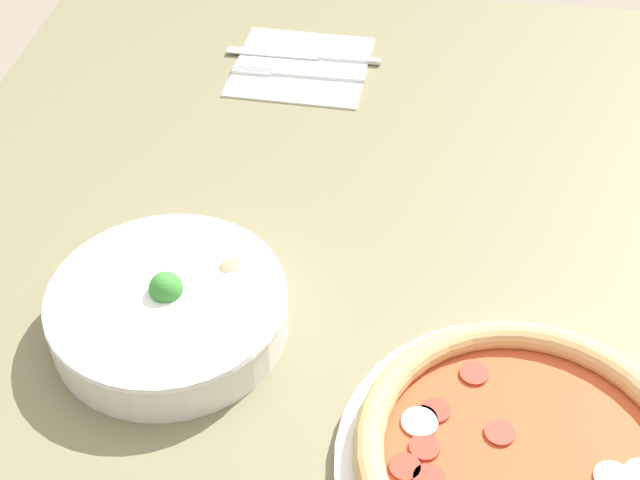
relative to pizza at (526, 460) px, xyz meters
name	(u,v)px	position (x,y,z in m)	size (l,w,h in m)	color
dining_table	(374,364)	(0.17, 0.14, -0.10)	(1.30, 1.06, 0.73)	#706B4C
pizza	(526,460)	(0.00, 0.00, 0.00)	(0.32, 0.32, 0.04)	white
bowl	(168,307)	(0.12, 0.33, 0.01)	(0.23, 0.23, 0.07)	white
napkin	(301,66)	(0.60, 0.28, -0.02)	(0.18, 0.18, 0.00)	white
fork	(300,74)	(0.57, 0.27, -0.01)	(0.02, 0.18, 0.00)	silver
knife	(310,56)	(0.62, 0.27, -0.01)	(0.02, 0.21, 0.01)	silver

